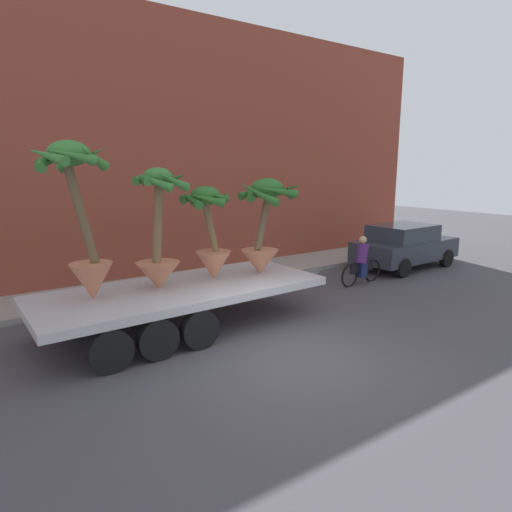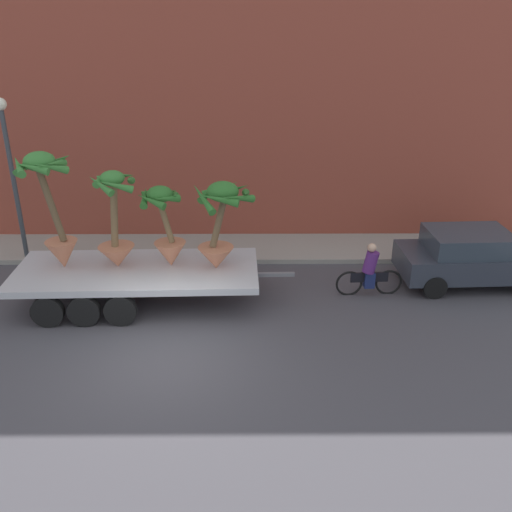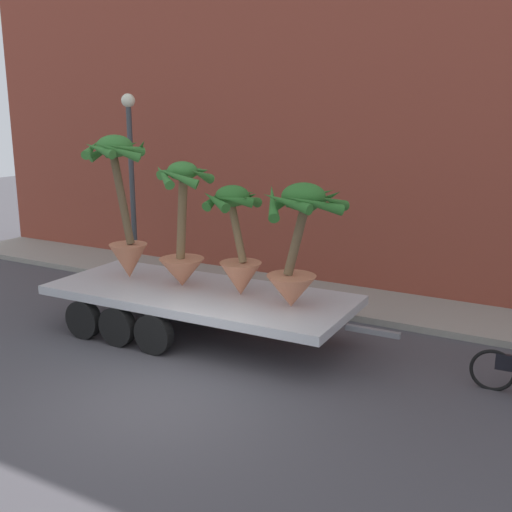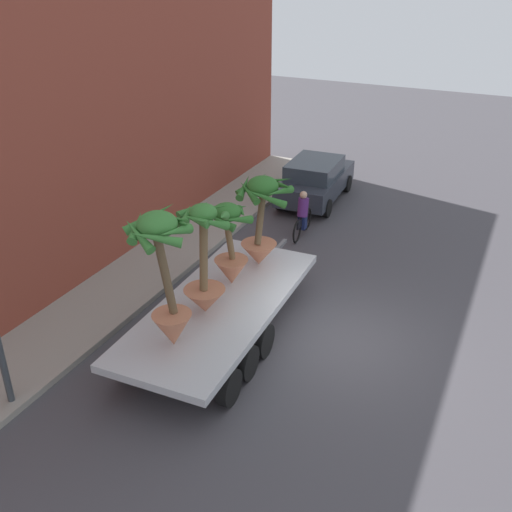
{
  "view_description": "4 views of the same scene",
  "coord_description": "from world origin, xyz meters",
  "views": [
    {
      "loc": [
        -5.03,
        -6.03,
        3.56
      ],
      "look_at": [
        1.02,
        2.78,
        1.4
      ],
      "focal_mm": 30.51,
      "sensor_mm": 36.0,
      "label": 1
    },
    {
      "loc": [
        1.97,
        -10.82,
        7.19
      ],
      "look_at": [
        2.06,
        2.6,
        1.33
      ],
      "focal_mm": 39.46,
      "sensor_mm": 36.0,
      "label": 2
    },
    {
      "loc": [
        5.88,
        -7.3,
        4.61
      ],
      "look_at": [
        -0.17,
        3.36,
        1.66
      ],
      "focal_mm": 43.15,
      "sensor_mm": 36.0,
      "label": 3
    },
    {
      "loc": [
        -11.49,
        -3.28,
        8.33
      ],
      "look_at": [
        0.95,
        2.65,
        1.23
      ],
      "focal_mm": 41.94,
      "sensor_mm": 36.0,
      "label": 4
    }
  ],
  "objects": [
    {
      "name": "potted_palm_middle",
      "position": [
        1.14,
        2.59,
        2.23
      ],
      "size": [
        1.67,
        1.57,
        2.34
      ],
      "color": "#C17251",
      "rests_on": "flatbed_trailer"
    },
    {
      "name": "building_facade",
      "position": [
        0.0,
        7.8,
        4.17
      ],
      "size": [
        24.0,
        1.2,
        8.35
      ],
      "primitive_type": "cube",
      "color": "brown",
      "rests_on": "ground"
    },
    {
      "name": "potted_palm_extra",
      "position": [
        -3.1,
        2.67,
        2.6
      ],
      "size": [
        1.58,
        1.56,
        3.09
      ],
      "color": "#C17251",
      "rests_on": "flatbed_trailer"
    },
    {
      "name": "sidewalk",
      "position": [
        0.0,
        6.1,
        0.07
      ],
      "size": [
        24.0,
        2.2,
        0.15
      ],
      "primitive_type": "cube",
      "color": "gray",
      "rests_on": "ground"
    },
    {
      "name": "potted_palm_front",
      "position": [
        -0.27,
        2.77,
        2.03
      ],
      "size": [
        1.18,
        1.21,
        2.18
      ],
      "color": "#C17251",
      "rests_on": "flatbed_trailer"
    },
    {
      "name": "cyclist",
      "position": [
        5.16,
        2.98,
        0.67
      ],
      "size": [
        1.84,
        0.37,
        1.54
      ],
      "color": "black",
      "rests_on": "ground"
    },
    {
      "name": "flatbed_trailer",
      "position": [
        -1.33,
        2.59,
        0.78
      ],
      "size": [
        7.39,
        2.78,
        0.98
      ],
      "color": "#B7BABF",
      "rests_on": "ground"
    },
    {
      "name": "ground_plane",
      "position": [
        0.0,
        0.0,
        0.0
      ],
      "size": [
        60.0,
        60.0,
        0.0
      ],
      "primitive_type": "plane",
      "color": "#423F44"
    },
    {
      "name": "parked_car",
      "position": [
        8.14,
        3.67,
        0.83
      ],
      "size": [
        4.16,
        2.06,
        1.58
      ],
      "color": "#2D333D",
      "rests_on": "ground"
    },
    {
      "name": "potted_palm_rear",
      "position": [
        -1.55,
        2.71,
        2.1
      ],
      "size": [
        1.21,
        1.26,
        2.6
      ],
      "color": "#C17251",
      "rests_on": "flatbed_trailer"
    }
  ]
}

